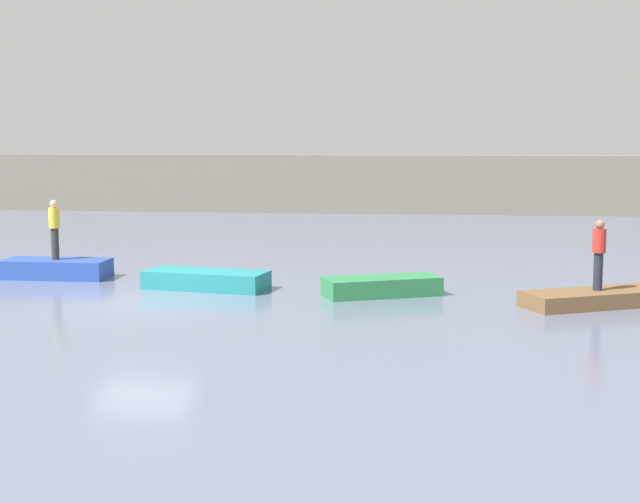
{
  "coord_description": "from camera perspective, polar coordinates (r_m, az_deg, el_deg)",
  "views": [
    {
      "loc": [
        7.07,
        -21.37,
        4.15
      ],
      "look_at": [
        4.13,
        3.01,
        0.98
      ],
      "focal_mm": 50.37,
      "sensor_mm": 36.0,
      "label": 1
    }
  ],
  "objects": [
    {
      "name": "ground_plane",
      "position": [
        22.89,
        -11.26,
        -3.24
      ],
      "size": [
        120.0,
        120.0,
        0.0
      ],
      "primitive_type": "plane",
      "color": "slate"
    },
    {
      "name": "embankment_wall",
      "position": [
        49.1,
        -1.42,
        4.33
      ],
      "size": [
        80.0,
        1.2,
        3.13
      ],
      "primitive_type": "cube",
      "color": "gray",
      "rests_on": "ground_plane"
    },
    {
      "name": "rowboat_blue",
      "position": [
        27.5,
        -16.42,
        -1.05
      ],
      "size": [
        3.1,
        1.26,
        0.55
      ],
      "primitive_type": "cube",
      "rotation": [
        0.0,
        0.0,
        -0.0
      ],
      "color": "#2B4CAD",
      "rests_on": "ground_plane"
    },
    {
      "name": "rowboat_teal",
      "position": [
        24.71,
        -7.25,
        -1.79
      ],
      "size": [
        3.53,
        1.83,
        0.5
      ],
      "primitive_type": "cube",
      "rotation": [
        0.0,
        0.0,
        -0.18
      ],
      "color": "teal",
      "rests_on": "ground_plane"
    },
    {
      "name": "rowboat_green",
      "position": [
        23.53,
        3.95,
        -2.22
      ],
      "size": [
        3.22,
        2.23,
        0.49
      ],
      "primitive_type": "cube",
      "rotation": [
        0.0,
        0.0,
        0.41
      ],
      "color": "#2D7F47",
      "rests_on": "ground_plane"
    },
    {
      "name": "rowboat_brown",
      "position": [
        23.09,
        17.19,
        -2.85
      ],
      "size": [
        3.94,
        2.77,
        0.39
      ],
      "primitive_type": "cube",
      "rotation": [
        0.0,
        0.0,
        0.45
      ],
      "color": "brown",
      "rests_on": "ground_plane"
    },
    {
      "name": "person_yellow_shirt",
      "position": [
        27.36,
        -16.52,
        1.54
      ],
      "size": [
        0.32,
        0.32,
        1.75
      ],
      "color": "#38332D",
      "rests_on": "rowboat_blue"
    },
    {
      "name": "person_red_shirt",
      "position": [
        22.92,
        17.3,
        0.02
      ],
      "size": [
        0.32,
        0.32,
        1.74
      ],
      "color": "#232838",
      "rests_on": "rowboat_brown"
    }
  ]
}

